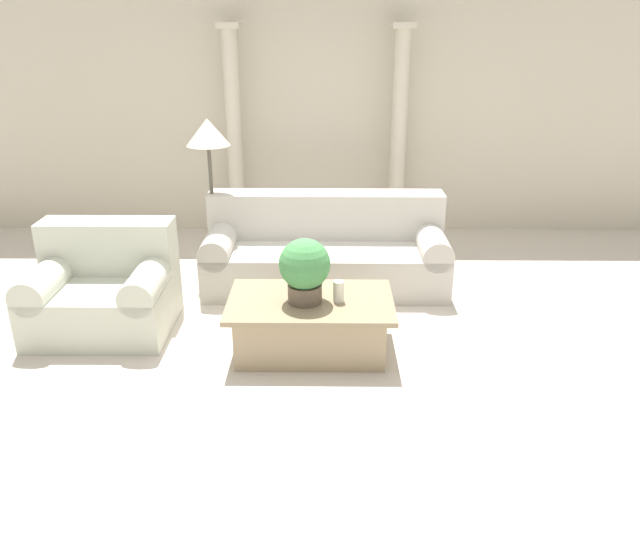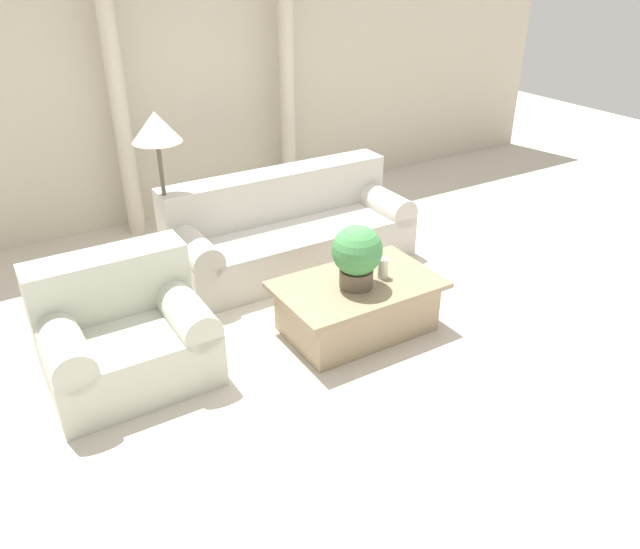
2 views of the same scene
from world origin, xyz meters
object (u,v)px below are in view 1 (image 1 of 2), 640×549
Objects in this scene: sofa_long at (326,251)px; floor_lamp at (208,141)px; potted_plant at (305,268)px; loveseat at (104,288)px; coffee_table at (311,324)px.

sofa_long is 1.46× the size of floor_lamp.
floor_lamp is (-1.09, 0.17, 1.02)m from sofa_long.
loveseat is at bearing 165.83° from potted_plant.
potted_plant is (-0.15, -1.36, 0.36)m from sofa_long.
loveseat is at bearing -123.64° from floor_lamp.
coffee_table is at bearing -12.70° from loveseat.
sofa_long is at bearing 85.13° from coffee_table.
floor_lamp is (-0.94, 1.53, 0.66)m from potted_plant.
coffee_table is at bearing -56.68° from floor_lamp.
loveseat is 1.77m from potted_plant.
potted_plant reaches higher than loveseat.
sofa_long is 1.41m from potted_plant.
coffee_table is (-0.11, -1.32, -0.12)m from sofa_long.
sofa_long is 1.51m from floor_lamp.
floor_lamp reaches higher than potted_plant.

